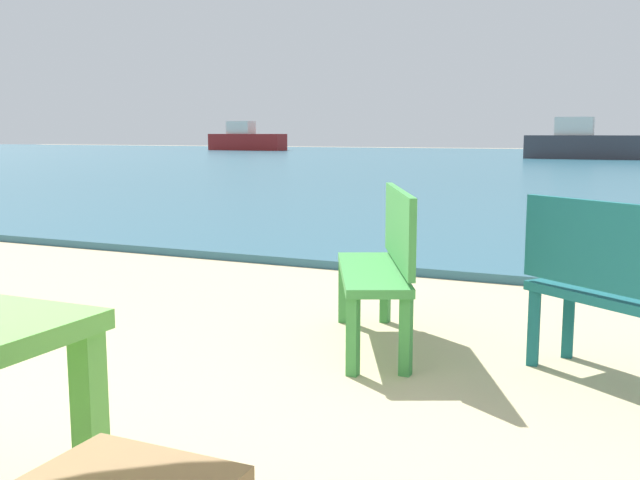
% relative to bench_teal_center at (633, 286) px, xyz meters
% --- Properties ---
extents(sea_water, '(120.00, 50.00, 0.08)m').
position_rel_bench_teal_center_xyz_m(sea_water, '(-1.63, 27.40, -0.50)').
color(sea_water, '#2D6075').
rests_on(sea_water, ground_plane).
extents(bench_teal_center, '(1.19, 0.98, 0.95)m').
position_rel_bench_teal_center_xyz_m(bench_teal_center, '(0.00, 0.00, 0.00)').
color(bench_teal_center, '#196066').
rests_on(bench_teal_center, ground_plane).
extents(bench_green_right, '(0.84, 1.24, 0.95)m').
position_rel_bench_teal_center_xyz_m(bench_green_right, '(-1.38, 0.26, 0.00)').
color(bench_green_right, '#3D8C42').
rests_on(bench_green_right, ground_plane).
extents(boat_ferry, '(5.27, 1.44, 1.92)m').
position_rel_bench_teal_center_xyz_m(boat_ferry, '(-2.98, 32.12, 0.23)').
color(boat_ferry, '#38383F').
rests_on(boat_ferry, sea_water).
extents(boat_cargo_ship, '(5.44, 1.48, 1.98)m').
position_rel_bench_teal_center_xyz_m(boat_cargo_ship, '(-25.60, 40.13, 0.25)').
color(boat_cargo_ship, maroon).
rests_on(boat_cargo_ship, sea_water).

